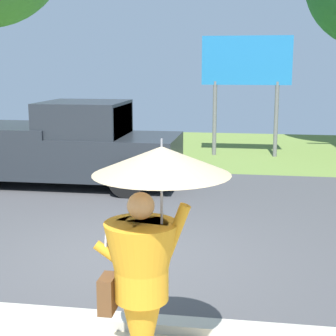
# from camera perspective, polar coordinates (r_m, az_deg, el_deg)

# --- Properties ---
(ground_plane) EXTENTS (40.00, 22.00, 0.20)m
(ground_plane) POSITION_cam_1_polar(r_m,az_deg,el_deg) (10.41, -0.61, -4.09)
(ground_plane) COLOR #424244
(monk_pedestrian) EXTENTS (1.12, 1.08, 2.13)m
(monk_pedestrian) POSITION_cam_1_polar(r_m,az_deg,el_deg) (4.30, -2.31, -9.97)
(monk_pedestrian) COLOR orange
(monk_pedestrian) RESTS_ON ground_plane
(pickup_truck) EXTENTS (5.20, 2.28, 1.88)m
(pickup_truck) POSITION_cam_1_polar(r_m,az_deg,el_deg) (12.16, -11.08, 2.35)
(pickup_truck) COLOR #23282D
(pickup_truck) RESTS_ON ground_plane
(roadside_billboard) EXTENTS (2.60, 0.12, 3.50)m
(roadside_billboard) POSITION_cam_1_polar(r_m,az_deg,el_deg) (15.71, 8.49, 10.53)
(roadside_billboard) COLOR slate
(roadside_billboard) RESTS_ON ground_plane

